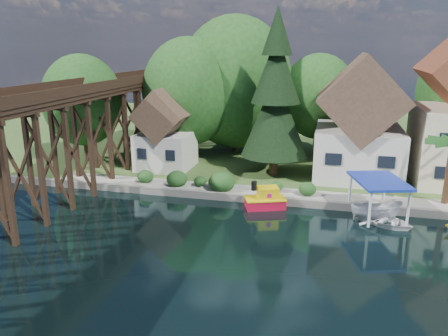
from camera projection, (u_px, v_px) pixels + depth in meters
The scene contains 13 objects.
ground at pixel (249, 247), 27.20m from camera, with size 140.00×140.00×0.00m, color black.
bank at pixel (295, 137), 58.90m from camera, with size 140.00×52.00×0.50m, color #325020.
seawall at pixel (319, 204), 33.67m from camera, with size 60.00×0.40×0.62m, color slate.
promenade at pixel (345, 198), 34.36m from camera, with size 50.00×2.60×0.06m, color gray.
trestle_bridge at pixel (62, 135), 34.26m from camera, with size 4.12×44.18×9.30m.
house_left at pixel (359, 126), 39.14m from camera, with size 7.64×8.64×11.02m.
shed at pixel (165, 134), 42.24m from camera, with size 5.09×5.40×7.85m.
bg_trees at pixel (298, 94), 44.85m from camera, with size 49.90×13.30×10.57m.
shrubs at pixel (215, 180), 36.57m from camera, with size 15.76×2.47×1.70m.
conifer at pixel (276, 97), 38.99m from camera, with size 6.06×6.06×14.92m.
tugboat at pixel (266, 200), 33.66m from camera, with size 3.46×2.66×2.22m.
boat_white_a at pixel (386, 220), 30.49m from camera, with size 2.75×3.86×0.80m, color white.
boat_canopy at pixel (377, 203), 31.22m from camera, with size 4.40×5.40×3.01m.
Camera 1 is at (4.44, -24.47, 12.16)m, focal length 35.00 mm.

